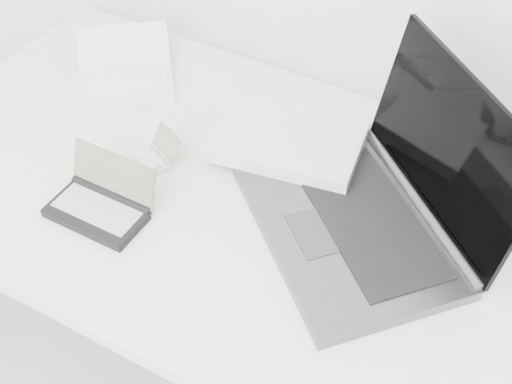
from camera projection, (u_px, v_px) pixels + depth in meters
The scene contains 5 objects.
desk at pixel (279, 223), 1.39m from camera, with size 1.60×0.80×0.73m.
laptop_large at pixel (349, 185), 1.34m from camera, with size 0.66×0.56×0.29m.
netbook_open_white at pixel (125, 76), 1.64m from camera, with size 0.34×0.35×0.05m.
pda_silver at pixel (154, 157), 1.44m from camera, with size 0.11×0.12×0.06m.
palmtop_charcoal at pixel (102, 204), 1.34m from camera, with size 0.18×0.13×0.10m.
Camera 1 is at (0.43, 0.70, 1.71)m, focal length 50.00 mm.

